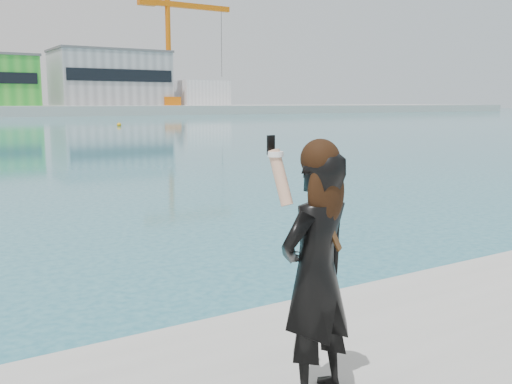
% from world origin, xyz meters
% --- Properties ---
extents(warehouse_grey_right, '(25.50, 15.35, 12.50)m').
position_xyz_m(warehouse_grey_right, '(40.00, 127.98, 8.26)').
color(warehouse_grey_right, gray).
rests_on(warehouse_grey_right, far_quay).
extents(ancillary_shed, '(12.00, 10.00, 6.00)m').
position_xyz_m(ancillary_shed, '(62.00, 126.00, 5.00)').
color(ancillary_shed, silver).
rests_on(ancillary_shed, far_quay).
extents(dock_crane, '(23.00, 4.00, 24.00)m').
position_xyz_m(dock_crane, '(53.20, 122.00, 15.07)').
color(dock_crane, orange).
rests_on(dock_crane, far_quay).
extents(flagpole_right, '(1.28, 0.16, 8.00)m').
position_xyz_m(flagpole_right, '(22.09, 121.00, 6.54)').
color(flagpole_right, silver).
rests_on(flagpole_right, far_quay).
extents(buoy_near, '(0.50, 0.50, 0.50)m').
position_xyz_m(buoy_near, '(18.79, 60.48, 0.00)').
color(buoy_near, orange).
rests_on(buoy_near, ground).
extents(woman, '(0.64, 0.49, 1.67)m').
position_xyz_m(woman, '(-0.61, -0.53, 1.64)').
color(woman, black).
rests_on(woman, near_quay).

